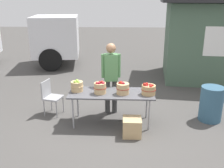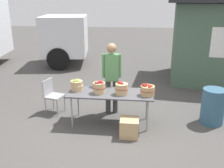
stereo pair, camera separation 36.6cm
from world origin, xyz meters
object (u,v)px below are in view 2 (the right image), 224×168
apple_basket_red_2 (148,90)px  trash_barrel (213,106)px  vendor_adult (112,73)px  apple_basket_red_0 (99,87)px  apple_basket_red_1 (122,88)px  folding_chair (52,93)px  market_table (111,94)px  apple_basket_green_0 (77,85)px  produce_crate (129,127)px

apple_basket_red_2 → trash_barrel: 1.61m
trash_barrel → vendor_adult: bearing=172.4°
apple_basket_red_0 → apple_basket_red_1: 0.50m
apple_basket_red_1 → folding_chair: apple_basket_red_1 is taller
apple_basket_red_1 → apple_basket_red_2: (0.57, -0.01, -0.02)m
market_table → vendor_adult: bearing=93.7°
vendor_adult → trash_barrel: 2.46m
market_table → vendor_adult: size_ratio=1.08×
market_table → apple_basket_green_0: size_ratio=6.58×
market_table → folding_chair: folding_chair is taller
vendor_adult → folding_chair: vendor_adult is taller
market_table → apple_basket_red_2: (0.82, -0.08, 0.16)m
market_table → apple_basket_red_0: (-0.25, -0.06, 0.18)m
apple_basket_red_0 → produce_crate: 1.10m
apple_basket_green_0 → folding_chair: 0.90m
apple_basket_red_1 → apple_basket_green_0: bearing=173.0°
apple_basket_red_1 → folding_chair: bearing=164.6°
apple_basket_red_2 → apple_basket_green_0: bearing=175.2°
apple_basket_red_1 → produce_crate: (0.21, -0.48, -0.69)m
trash_barrel → folding_chair: bearing=177.5°
apple_basket_red_1 → folding_chair: size_ratio=0.35×
trash_barrel → apple_basket_red_2: bearing=-167.8°
apple_basket_red_0 → apple_basket_red_1: (0.50, -0.01, -0.00)m
apple_basket_green_0 → folding_chair: bearing=153.9°
apple_basket_red_2 → folding_chair: size_ratio=0.37×
apple_basket_red_2 → produce_crate: apple_basket_red_2 is taller
apple_basket_green_0 → apple_basket_red_0: bearing=-12.8°
market_table → apple_basket_green_0: bearing=175.8°
apple_basket_red_0 → folding_chair: apple_basket_red_0 is taller
market_table → apple_basket_red_0: 0.31m
vendor_adult → produce_crate: size_ratio=4.56×
apple_basket_green_0 → market_table: bearing=-4.2°
produce_crate → folding_chair: bearing=153.9°
market_table → apple_basket_red_0: apple_basket_red_0 is taller
apple_basket_green_0 → apple_basket_red_2: 1.60m
trash_barrel → market_table: bearing=-173.9°
apple_basket_green_0 → apple_basket_red_1: bearing=-7.0°
vendor_adult → trash_barrel: size_ratio=2.13×
apple_basket_red_0 → apple_basket_green_0: bearing=167.2°
folding_chair → produce_crate: bearing=-101.1°
apple_basket_red_2 → vendor_adult: bearing=143.0°
folding_chair → vendor_adult: bearing=-69.4°
apple_basket_red_2 → apple_basket_red_1: bearing=179.1°
apple_basket_red_0 → vendor_adult: (0.21, 0.63, 0.15)m
apple_basket_green_0 → vendor_adult: vendor_adult is taller
apple_basket_red_0 → vendor_adult: 0.68m
apple_basket_green_0 → apple_basket_red_1: 1.04m
trash_barrel → produce_crate: bearing=-156.9°
apple_basket_red_1 → produce_crate: 0.87m
apple_basket_red_0 → produce_crate: size_ratio=0.78×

